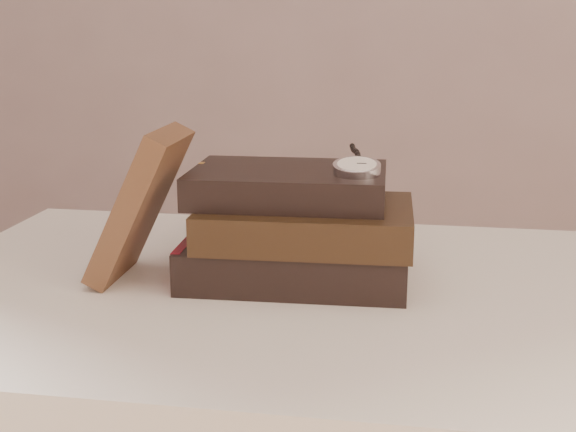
# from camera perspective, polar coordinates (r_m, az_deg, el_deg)

# --- Properties ---
(table) EXTENTS (1.00, 0.60, 0.75)m
(table) POSITION_cam_1_polar(r_m,az_deg,el_deg) (0.93, 3.25, -10.66)
(table) COLOR silver
(table) RESTS_ON ground
(book_stack) EXTENTS (0.27, 0.19, 0.13)m
(book_stack) POSITION_cam_1_polar(r_m,az_deg,el_deg) (0.91, 0.72, -0.91)
(book_stack) COLOR black
(book_stack) RESTS_ON table
(journal) EXTENTS (0.11, 0.12, 0.18)m
(journal) POSITION_cam_1_polar(r_m,az_deg,el_deg) (0.91, -10.89, 0.82)
(journal) COLOR #3E2517
(journal) RESTS_ON table
(pocket_watch) EXTENTS (0.06, 0.16, 0.02)m
(pocket_watch) POSITION_cam_1_polar(r_m,az_deg,el_deg) (0.87, 5.10, 3.67)
(pocket_watch) COLOR silver
(pocket_watch) RESTS_ON book_stack
(eyeglasses) EXTENTS (0.11, 0.13, 0.05)m
(eyeglasses) POSITION_cam_1_polar(r_m,az_deg,el_deg) (1.00, -3.97, 1.32)
(eyeglasses) COLOR silver
(eyeglasses) RESTS_ON book_stack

